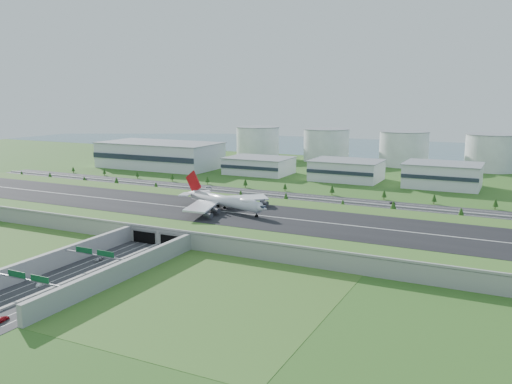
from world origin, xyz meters
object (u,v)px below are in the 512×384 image
at_px(car_2, 135,260).
at_px(car_3, 2,319).
at_px(car_0, 98,259).
at_px(car_1, 40,284).
at_px(boeing_747, 225,201).
at_px(fuel_tank_a, 258,142).
at_px(car_5, 392,203).
at_px(car_7, 208,187).
at_px(car_4, 85,179).

distance_m(car_2, car_3, 71.25).
distance_m(car_0, car_3, 67.47).
bearing_deg(car_1, boeing_747, 59.96).
relative_size(boeing_747, car_2, 11.42).
distance_m(fuel_tank_a, boeing_747, 332.85).
bearing_deg(car_5, fuel_tank_a, -111.81).
bearing_deg(car_3, car_5, -117.43).
distance_m(car_3, car_7, 260.56).
height_order(car_1, car_2, car_2).
height_order(car_4, car_7, car_4).
bearing_deg(boeing_747, car_0, -84.05).
distance_m(car_0, car_7, 193.11).
height_order(car_2, car_3, car_2).
bearing_deg(car_2, car_0, 4.34).
bearing_deg(car_5, car_1, 1.25).
height_order(boeing_747, car_3, boeing_747).
bearing_deg(boeing_747, car_4, 172.94).
relative_size(car_1, car_4, 0.97).
relative_size(car_0, car_7, 1.01).
relative_size(car_1, car_2, 0.71).
height_order(car_0, car_1, car_0).
xyz_separation_m(fuel_tank_a, car_7, (57.55, -208.04, -16.67)).
bearing_deg(car_7, car_1, -0.84).
relative_size(boeing_747, car_7, 13.37).
bearing_deg(car_4, car_1, -141.34).
height_order(boeing_747, car_5, boeing_747).
height_order(fuel_tank_a, car_7, fuel_tank_a).
height_order(car_0, car_3, car_0).
relative_size(fuel_tank_a, car_2, 8.68).
relative_size(car_1, car_5, 1.01).
distance_m(car_0, car_2, 17.35).
xyz_separation_m(car_0, car_3, (17.15, -65.25, -0.08)).
height_order(fuel_tank_a, car_2, fuel_tank_a).
relative_size(fuel_tank_a, car_3, 9.41).
xyz_separation_m(car_2, car_4, (-186.59, 165.25, -0.08)).
relative_size(fuel_tank_a, boeing_747, 0.76).
bearing_deg(car_2, car_7, -84.57).
bearing_deg(fuel_tank_a, car_1, -75.27).
distance_m(car_1, car_2, 43.75).
distance_m(car_1, car_4, 268.58).
bearing_deg(car_2, boeing_747, -106.56).
xyz_separation_m(fuel_tank_a, car_0, (111.20, -393.55, -16.53)).
distance_m(car_2, car_7, 192.66).
xyz_separation_m(car_4, car_5, (262.97, 15.86, -0.05)).
bearing_deg(car_0, car_4, 123.73).
xyz_separation_m(car_2, car_5, (76.38, 181.12, -0.14)).
xyz_separation_m(car_1, car_5, (91.16, 222.29, -0.01)).
bearing_deg(car_3, fuel_tank_a, -85.14).
relative_size(boeing_747, car_5, 16.32).
distance_m(fuel_tank_a, car_2, 408.32).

